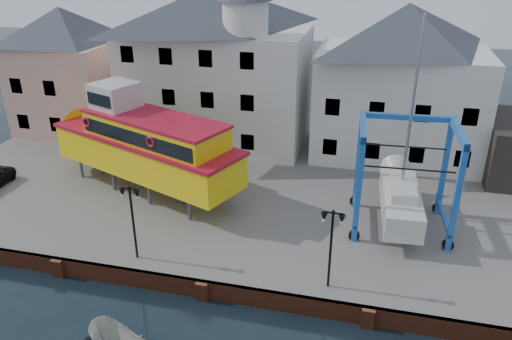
# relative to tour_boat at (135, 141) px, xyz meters

# --- Properties ---
(ground) EXTENTS (140.00, 140.00, 0.00)m
(ground) POSITION_rel_tour_boat_xyz_m (7.54, -8.90, -4.25)
(ground) COLOR black
(ground) RESTS_ON ground
(hardstanding) EXTENTS (44.00, 22.00, 1.00)m
(hardstanding) POSITION_rel_tour_boat_xyz_m (7.54, 2.10, -3.75)
(hardstanding) COLOR #666159
(hardstanding) RESTS_ON ground
(quay_wall) EXTENTS (44.00, 0.47, 1.00)m
(quay_wall) POSITION_rel_tour_boat_xyz_m (7.54, -8.79, -3.75)
(quay_wall) COLOR maroon
(quay_wall) RESTS_ON ground
(building_pink) EXTENTS (8.00, 7.00, 10.30)m
(building_pink) POSITION_rel_tour_boat_xyz_m (-10.46, 9.10, 1.90)
(building_pink) COLOR #D2A48C
(building_pink) RESTS_ON hardstanding
(building_white_main) EXTENTS (14.00, 8.30, 14.00)m
(building_white_main) POSITION_rel_tour_boat_xyz_m (2.67, 9.49, 3.09)
(building_white_main) COLOR silver
(building_white_main) RESTS_ON hardstanding
(building_white_right) EXTENTS (12.00, 8.00, 11.20)m
(building_white_right) POSITION_rel_tour_boat_xyz_m (16.54, 10.10, 2.35)
(building_white_right) COLOR silver
(building_white_right) RESTS_ON hardstanding
(lamp_post_left) EXTENTS (1.12, 0.32, 4.20)m
(lamp_post_left) POSITION_rel_tour_boat_xyz_m (3.54, -7.70, -0.08)
(lamp_post_left) COLOR black
(lamp_post_left) RESTS_ON hardstanding
(lamp_post_right) EXTENTS (1.12, 0.32, 4.20)m
(lamp_post_right) POSITION_rel_tour_boat_xyz_m (13.54, -7.70, -0.08)
(lamp_post_right) COLOR black
(lamp_post_right) RESTS_ON hardstanding
(tour_boat) EXTENTS (16.10, 9.34, 6.90)m
(tour_boat) POSITION_rel_tour_boat_xyz_m (0.00, 0.00, 0.00)
(tour_boat) COLOR #59595E
(tour_boat) RESTS_ON hardstanding
(travel_lift) EXTENTS (5.79, 7.98, 11.92)m
(travel_lift) POSITION_rel_tour_boat_xyz_m (16.81, -0.44, -1.25)
(travel_lift) COLOR #194EA3
(travel_lift) RESTS_ON hardstanding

